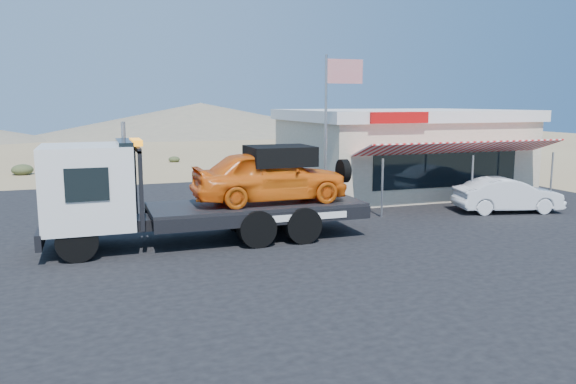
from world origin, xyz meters
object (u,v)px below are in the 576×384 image
at_px(tow_truck, 200,187).
at_px(white_sedan, 508,195).
at_px(jerky_store, 399,150).
at_px(flagpole, 331,116).

bearing_deg(tow_truck, white_sedan, 3.45).
relative_size(white_sedan, jerky_store, 0.39).
height_order(tow_truck, jerky_store, jerky_store).
bearing_deg(tow_truck, flagpole, 26.05).
bearing_deg(jerky_store, flagpole, -141.21).
height_order(white_sedan, flagpole, flagpole).
relative_size(jerky_store, flagpole, 1.73).
distance_m(tow_truck, jerky_store, 13.21).
distance_m(jerky_store, flagpole, 7.36).
xyz_separation_m(tow_truck, white_sedan, (12.22, 0.74, -1.03)).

